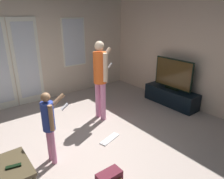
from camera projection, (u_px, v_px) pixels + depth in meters
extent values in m
cube|color=#B6A499|center=(78.00, 158.00, 3.33)|extent=(6.38, 5.50, 0.02)
cube|color=beige|center=(18.00, 49.00, 4.86)|extent=(6.38, 0.06, 2.76)
cube|color=white|center=(27.00, 63.00, 5.04)|extent=(0.66, 0.02, 2.13)
cube|color=silver|center=(27.00, 61.00, 5.01)|extent=(0.50, 0.01, 1.83)
cube|color=white|center=(74.00, 42.00, 5.65)|extent=(0.68, 0.02, 1.29)
cube|color=silver|center=(74.00, 42.00, 5.64)|extent=(0.62, 0.01, 1.23)
cube|color=beige|center=(198.00, 51.00, 4.66)|extent=(0.06, 5.50, 2.76)
cylinder|color=#4E412B|center=(22.00, 164.00, 2.87)|extent=(0.05, 0.05, 0.43)
cube|color=black|center=(171.00, 97.00, 5.20)|extent=(0.43, 1.38, 0.41)
cube|color=black|center=(195.00, 105.00, 4.69)|extent=(0.36, 0.02, 0.23)
cube|color=black|center=(172.00, 88.00, 5.12)|extent=(0.08, 0.36, 0.04)
cube|color=black|center=(173.00, 74.00, 4.99)|extent=(0.04, 1.03, 0.71)
cube|color=#4C3819|center=(173.00, 74.00, 4.98)|extent=(0.00, 0.98, 0.66)
cylinder|color=pink|center=(103.00, 102.00, 4.38)|extent=(0.11, 0.11, 0.82)
cylinder|color=pink|center=(98.00, 99.00, 4.51)|extent=(0.11, 0.11, 0.82)
cylinder|color=orange|center=(100.00, 68.00, 4.19)|extent=(0.27, 0.27, 0.64)
sphere|color=beige|center=(99.00, 46.00, 4.04)|extent=(0.20, 0.20, 0.20)
cylinder|color=beige|center=(105.00, 68.00, 4.05)|extent=(0.09, 0.09, 0.57)
cylinder|color=beige|center=(102.00, 59.00, 4.40)|extent=(0.49, 0.12, 0.45)
cube|color=white|center=(110.00, 66.00, 4.60)|extent=(0.13, 0.05, 0.12)
cylinder|color=pink|center=(53.00, 148.00, 3.11)|extent=(0.08, 0.08, 0.56)
cylinder|color=pink|center=(50.00, 144.00, 3.20)|extent=(0.08, 0.08, 0.56)
cylinder|color=#2F43A0|center=(48.00, 116.00, 2.98)|extent=(0.18, 0.18, 0.44)
sphere|color=#9F714C|center=(45.00, 97.00, 2.88)|extent=(0.13, 0.13, 0.13)
cylinder|color=#9F714C|center=(51.00, 118.00, 2.88)|extent=(0.06, 0.06, 0.39)
cylinder|color=#9F714C|center=(54.00, 103.00, 3.13)|extent=(0.37, 0.07, 0.26)
cube|color=white|center=(65.00, 107.00, 3.26)|extent=(0.14, 0.04, 0.10)
cube|color=maroon|center=(109.00, 179.00, 2.76)|extent=(0.34, 0.18, 0.20)
cube|color=white|center=(110.00, 139.00, 3.80)|extent=(0.46, 0.24, 0.02)
cube|color=silver|center=(110.00, 138.00, 3.79)|extent=(0.41, 0.20, 0.00)
cube|color=black|center=(14.00, 166.00, 2.44)|extent=(0.18, 0.09, 0.02)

